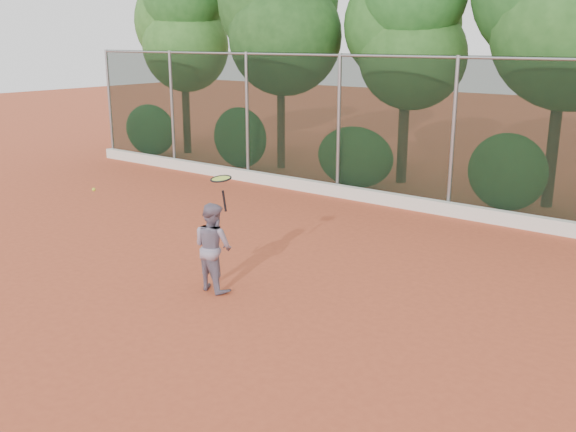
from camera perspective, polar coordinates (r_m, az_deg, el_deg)
The scene contains 7 objects.
ground at distance 9.37m, azimuth -3.76°, elevation -8.69°, with size 80.00×80.00×0.00m, color #B84B2B.
concrete_curb at distance 14.85m, azimuth 13.76°, elevation 0.66°, with size 24.00×0.20×0.30m, color silver.
tennis_player at distance 10.07m, azimuth -6.68°, elevation -2.73°, with size 0.68×0.53×1.41m, color gray.
chainlink_fence at distance 14.69m, azimuth 14.48°, elevation 7.26°, with size 24.09×0.09×3.50m.
foliage_backdrop at distance 16.61m, azimuth 16.11°, elevation 16.86°, with size 23.70×3.63×7.55m.
tennis_racket at distance 9.51m, azimuth -5.95°, elevation 3.08°, with size 0.40×0.40×0.55m.
tennis_ball_in_flight at distance 11.05m, azimuth -16.88°, elevation 2.26°, with size 0.06×0.06×0.06m.
Camera 1 is at (5.66, -6.41, 3.83)m, focal length 40.00 mm.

